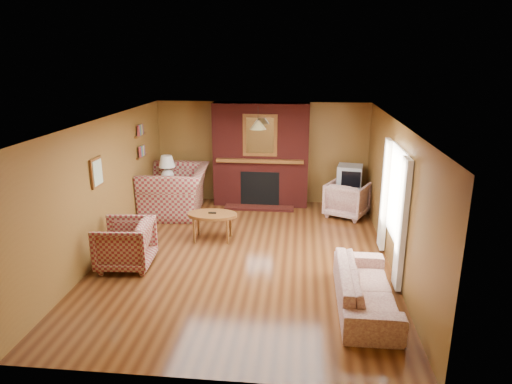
# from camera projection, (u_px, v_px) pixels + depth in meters

# --- Properties ---
(floor) EXTENTS (6.50, 6.50, 0.00)m
(floor) POSITION_uv_depth(u_px,v_px,m) (245.00, 256.00, 8.13)
(floor) COLOR #41200D
(floor) RESTS_ON ground
(ceiling) EXTENTS (6.50, 6.50, 0.00)m
(ceiling) POSITION_uv_depth(u_px,v_px,m) (244.00, 121.00, 7.43)
(ceiling) COLOR silver
(ceiling) RESTS_ON wall_back
(wall_back) EXTENTS (6.50, 0.00, 6.50)m
(wall_back) POSITION_uv_depth(u_px,v_px,m) (262.00, 153.00, 10.87)
(wall_back) COLOR brown
(wall_back) RESTS_ON floor
(wall_front) EXTENTS (6.50, 0.00, 6.50)m
(wall_front) POSITION_uv_depth(u_px,v_px,m) (205.00, 282.00, 4.68)
(wall_front) COLOR brown
(wall_front) RESTS_ON floor
(wall_left) EXTENTS (0.00, 6.50, 6.50)m
(wall_left) POSITION_uv_depth(u_px,v_px,m) (104.00, 187.00, 8.02)
(wall_left) COLOR brown
(wall_left) RESTS_ON floor
(wall_right) EXTENTS (0.00, 6.50, 6.50)m
(wall_right) POSITION_uv_depth(u_px,v_px,m) (395.00, 196.00, 7.54)
(wall_right) COLOR brown
(wall_right) RESTS_ON floor
(fireplace) EXTENTS (2.20, 0.82, 2.40)m
(fireplace) POSITION_uv_depth(u_px,v_px,m) (261.00, 156.00, 10.63)
(fireplace) COLOR #491310
(fireplace) RESTS_ON floor
(window_right) EXTENTS (0.10, 1.85, 2.00)m
(window_right) POSITION_uv_depth(u_px,v_px,m) (394.00, 204.00, 7.37)
(window_right) COLOR beige
(window_right) RESTS_ON wall_right
(bookshelf) EXTENTS (0.09, 0.55, 0.71)m
(bookshelf) POSITION_uv_depth(u_px,v_px,m) (142.00, 142.00, 9.69)
(bookshelf) COLOR brown
(bookshelf) RESTS_ON wall_left
(botanical_print) EXTENTS (0.05, 0.40, 0.50)m
(botanical_print) POSITION_uv_depth(u_px,v_px,m) (97.00, 172.00, 7.63)
(botanical_print) COLOR brown
(botanical_print) RESTS_ON wall_left
(pendant_light) EXTENTS (0.36, 0.36, 0.48)m
(pendant_light) POSITION_uv_depth(u_px,v_px,m) (258.00, 125.00, 9.74)
(pendant_light) COLOR black
(pendant_light) RESTS_ON ceiling
(plaid_loveseat) EXTENTS (1.52, 1.71, 1.04)m
(plaid_loveseat) POSITION_uv_depth(u_px,v_px,m) (175.00, 191.00, 10.22)
(plaid_loveseat) COLOR maroon
(plaid_loveseat) RESTS_ON floor
(plaid_armchair) EXTENTS (0.95, 0.93, 0.81)m
(plaid_armchair) POSITION_uv_depth(u_px,v_px,m) (125.00, 244.00, 7.61)
(plaid_armchair) COLOR maroon
(plaid_armchair) RESTS_ON floor
(floral_sofa) EXTENTS (0.78, 1.98, 0.58)m
(floral_sofa) POSITION_uv_depth(u_px,v_px,m) (366.00, 288.00, 6.42)
(floral_sofa) COLOR beige
(floral_sofa) RESTS_ON floor
(floral_armchair) EXTENTS (1.11, 1.12, 0.77)m
(floral_armchair) POSITION_uv_depth(u_px,v_px,m) (347.00, 199.00, 10.05)
(floral_armchair) COLOR beige
(floral_armchair) RESTS_ON floor
(coffee_table) EXTENTS (0.96, 0.59, 0.56)m
(coffee_table) POSITION_uv_depth(u_px,v_px,m) (212.00, 216.00, 8.72)
(coffee_table) COLOR brown
(coffee_table) RESTS_ON floor
(side_table) EXTENTS (0.50, 0.50, 0.64)m
(side_table) POSITION_uv_depth(u_px,v_px,m) (169.00, 195.00, 10.57)
(side_table) COLOR brown
(side_table) RESTS_ON floor
(table_lamp) EXTENTS (0.37, 0.37, 0.62)m
(table_lamp) POSITION_uv_depth(u_px,v_px,m) (167.00, 167.00, 10.38)
(table_lamp) COLOR white
(table_lamp) RESTS_ON side_table
(tv_stand) EXTENTS (0.51, 0.46, 0.54)m
(tv_stand) POSITION_uv_depth(u_px,v_px,m) (348.00, 198.00, 10.52)
(tv_stand) COLOR black
(tv_stand) RESTS_ON floor
(crt_tv) EXTENTS (0.62, 0.62, 0.50)m
(crt_tv) POSITION_uv_depth(u_px,v_px,m) (350.00, 176.00, 10.36)
(crt_tv) COLOR #AAACB1
(crt_tv) RESTS_ON tv_stand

